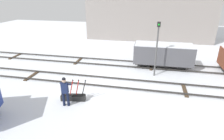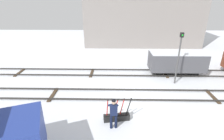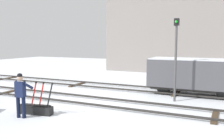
% 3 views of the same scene
% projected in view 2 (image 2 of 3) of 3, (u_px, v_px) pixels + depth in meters
% --- Properties ---
extents(ground_plane, '(60.00, 60.00, 0.00)m').
position_uv_depth(ground_plane, '(132.00, 96.00, 12.50)').
color(ground_plane, silver).
extents(track_main_line, '(44.00, 1.94, 0.18)m').
position_uv_depth(track_main_line, '(132.00, 95.00, 12.46)').
color(track_main_line, '#2D2B28').
rests_on(track_main_line, ground_plane).
extents(track_siding_near, '(44.00, 1.94, 0.18)m').
position_uv_depth(track_siding_near, '(128.00, 73.00, 16.27)').
color(track_siding_near, '#2D2B28').
rests_on(track_siding_near, ground_plane).
extents(switch_lever_frame, '(1.65, 0.61, 1.45)m').
position_uv_depth(switch_lever_frame, '(117.00, 116.00, 9.88)').
color(switch_lever_frame, black).
rests_on(switch_lever_frame, ground_plane).
extents(rail_worker, '(0.61, 0.72, 1.84)m').
position_uv_depth(rail_worker, '(114.00, 111.00, 9.00)').
color(rail_worker, '#111831').
rests_on(rail_worker, ground_plane).
extents(signal_post, '(0.24, 0.32, 4.28)m').
position_uv_depth(signal_post, '(179.00, 54.00, 13.43)').
color(signal_post, '#4C4C4C').
rests_on(signal_post, ground_plane).
extents(apartment_building, '(17.44, 6.59, 11.84)m').
position_uv_depth(apartment_building, '(142.00, 5.00, 25.47)').
color(apartment_building, gray).
rests_on(apartment_building, ground_plane).
extents(freight_car_near_switch, '(5.01, 2.01, 2.14)m').
position_uv_depth(freight_car_near_switch, '(177.00, 62.00, 15.75)').
color(freight_car_near_switch, '#2D2B28').
rests_on(freight_car_near_switch, ground_plane).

